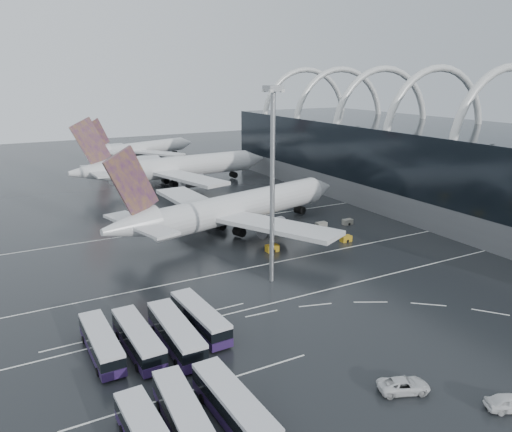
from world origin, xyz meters
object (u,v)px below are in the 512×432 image
bus_row_near_c (176,333)px  airliner_gate_c (142,149)px  van_curve_b (511,403)px  gse_cart_belly_b (321,225)px  bus_row_near_a (101,343)px  bus_row_near_d (200,318)px  gse_cart_belly_e (273,223)px  airliner_gate_b (172,168)px  bus_row_near_b (138,339)px  bus_row_far_c (234,407)px  van_curve_a (404,385)px  gse_cart_belly_a (346,239)px  gse_cart_belly_c (272,248)px  airliner_main (233,209)px  bus_row_far_b (184,416)px  floodlight_mast (273,163)px  gse_cart_belly_d (348,222)px

bus_row_near_c → airliner_gate_c: bearing=-13.8°
van_curve_b → gse_cart_belly_b: 62.74m
bus_row_near_a → bus_row_near_d: bus_row_near_d is taller
van_curve_b → gse_cart_belly_e: (11.50, 66.20, -0.22)m
airliner_gate_b → bus_row_near_c: size_ratio=4.48×
airliner_gate_c → bus_row_near_b: airliner_gate_c is taller
van_curve_b → gse_cart_belly_b: van_curve_b is taller
bus_row_near_c → bus_row_far_c: 15.99m
bus_row_near_c → van_curve_b: bus_row_near_c is taller
bus_row_far_c → van_curve_a: 18.51m
airliner_gate_c → gse_cart_belly_a: size_ratio=21.26×
airliner_gate_c → gse_cart_belly_c: bearing=-113.4°
van_curve_a → gse_cart_belly_a: 49.54m
airliner_main → gse_cart_belly_e: airliner_main is taller
bus_row_near_b → gse_cart_belly_c: 39.65m
airliner_main → van_curve_b: bearing=-105.5°
bus_row_far_b → gse_cart_belly_c: size_ratio=5.29×
airliner_main → bus_row_near_c: 46.64m
airliner_main → bus_row_near_b: airliner_main is taller
airliner_gate_c → bus_row_near_a: size_ratio=3.79×
floodlight_mast → gse_cart_belly_d: 40.97m
gse_cart_belly_a → gse_cart_belly_b: gse_cart_belly_b is taller
van_curve_b → gse_cart_belly_b: (19.82, 59.53, -0.21)m
bus_row_near_d → airliner_main: bearing=-34.4°
airliner_main → airliner_gate_c: size_ratio=1.28×
bus_row_far_b → van_curve_b: 32.51m
bus_row_near_b → gse_cart_belly_b: (49.47, 30.72, -1.11)m
bus_row_near_b → floodlight_mast: (25.18, 10.93, 17.71)m
van_curve_a → gse_cart_belly_a: size_ratio=2.46×
airliner_gate_c → bus_row_far_c: size_ratio=3.56×
airliner_main → gse_cart_belly_c: bearing=-99.1°
floodlight_mast → airliner_main: bearing=77.3°
gse_cart_belly_c → bus_row_near_a: bearing=-149.3°
airliner_gate_c → gse_cart_belly_c: size_ratio=19.68×
bus_row_near_b → floodlight_mast: 32.67m
gse_cart_belly_a → gse_cart_belly_d: size_ratio=0.99×
bus_row_near_b → bus_row_far_c: (4.48, -17.14, 0.04)m
bus_row_near_b → gse_cart_belly_b: bearing=-59.3°
bus_row_near_a → bus_row_near_d: 12.78m
van_curve_b → gse_cart_belly_a: (18.73, 49.61, -0.24)m
bus_row_near_a → gse_cart_belly_c: bus_row_near_a is taller
gse_cart_belly_b → gse_cart_belly_c: bearing=-155.5°
airliner_main → airliner_gate_b: size_ratio=0.98×
airliner_main → gse_cart_belly_e: bearing=-12.0°
van_curve_a → gse_cart_belly_b: 58.71m
bus_row_far_b → gse_cart_belly_b: bus_row_far_b is taller
airliner_gate_c → bus_row_near_a: 144.19m
van_curve_a → gse_cart_belly_d: (33.71, 51.38, -0.15)m
bus_row_near_c → van_curve_a: (18.05, -20.26, -1.10)m
gse_cart_belly_c → bus_row_far_b: bearing=-129.9°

